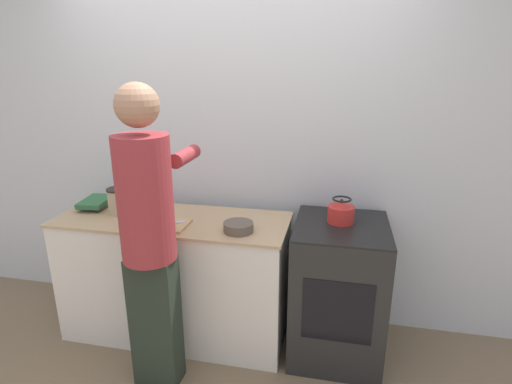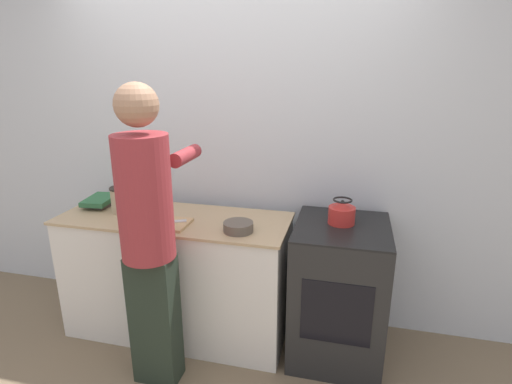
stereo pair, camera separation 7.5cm
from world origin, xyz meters
name	(u,v)px [view 2 (the right image)]	position (x,y,z in m)	size (l,w,h in m)	color
ground_plane	(208,361)	(0.00, 0.00, 0.00)	(12.00, 12.00, 0.00)	#7A664C
wall_back	(235,148)	(0.00, 0.70, 1.30)	(8.00, 0.05, 2.60)	silver
counter	(178,275)	(-0.32, 0.28, 0.44)	(1.57, 0.59, 0.89)	silver
oven	(338,291)	(0.80, 0.32, 0.46)	(0.58, 0.64, 0.92)	black
person	(148,229)	(-0.25, -0.18, 0.99)	(0.34, 0.58, 1.79)	#222D22
cutting_board	(167,223)	(-0.30, 0.15, 0.89)	(0.28, 0.22, 0.02)	tan
knife	(168,222)	(-0.30, 0.15, 0.91)	(0.22, 0.12, 0.01)	silver
kettle	(342,213)	(0.79, 0.36, 0.99)	(0.17, 0.17, 0.16)	red
bowl_prep	(238,227)	(0.17, 0.15, 0.92)	(0.19, 0.19, 0.06)	brown
canister_jar	(122,199)	(-0.71, 0.30, 0.98)	(0.15, 0.15, 0.18)	tan
book_stack	(100,201)	(-0.95, 0.38, 0.92)	(0.21, 0.29, 0.06)	#423833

